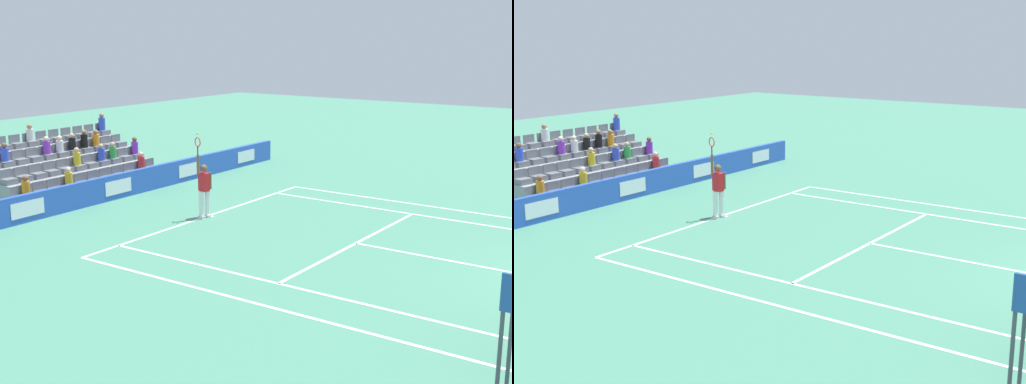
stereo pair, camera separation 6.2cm
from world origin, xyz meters
The scene contains 11 objects.
line_baseline centered at (0.00, -11.89, 0.00)m, with size 10.97×0.10×0.01m, color white.
line_service centered at (0.00, -6.40, 0.00)m, with size 8.23×0.10×0.01m, color white.
line_centre_service centered at (0.00, -3.20, 0.00)m, with size 0.10×6.40×0.01m, color white.
line_singles_sideline_left centered at (4.12, -5.95, 0.00)m, with size 0.10×11.89×0.01m, color white.
line_singles_sideline_right centered at (-4.12, -5.95, 0.00)m, with size 0.10×11.89×0.01m, color white.
line_doubles_sideline_left centered at (5.49, -5.95, 0.00)m, with size 0.10×11.89×0.01m, color white.
line_doubles_sideline_right centered at (-5.49, -5.95, 0.00)m, with size 0.10×11.89×0.01m, color white.
line_centre_mark centered at (0.00, -11.79, 0.00)m, with size 0.10×0.20×0.01m, color white.
sponsor_barrier centered at (0.00, -16.20, 0.46)m, with size 19.98×0.22×0.92m.
tennis_player centered at (0.25, -11.87, 0.99)m, with size 0.51×0.42×2.85m.
stadium_stand centered at (0.00, -19.14, 0.69)m, with size 6.82×3.80×2.60m.
Camera 1 is at (17.81, 2.53, 6.01)m, focal length 49.68 mm.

